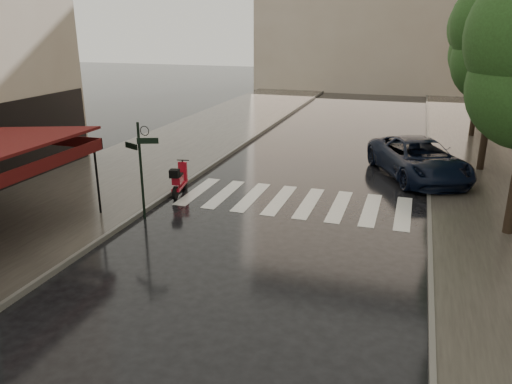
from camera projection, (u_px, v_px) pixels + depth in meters
The scene contains 11 objects.
ground at pixel (127, 265), 12.87m from camera, with size 120.00×120.00×0.00m, color black.
sidewalk_near at pixel (178, 146), 24.97m from camera, with size 6.00×60.00×0.12m, color #38332D.
sidewalk_far at pixel (499, 172), 20.69m from camera, with size 5.50×60.00×0.12m, color #38332D.
curb_near at pixel (235, 151), 24.08m from camera, with size 0.12×60.00×0.16m, color #595651.
curb_far at pixel (428, 166), 21.50m from camera, with size 0.12×60.00×0.16m, color #595651.
crosswalk at pixel (294, 201), 17.41m from camera, with size 7.85×3.20×0.01m.
signpost at pixel (141, 163), 15.33m from camera, with size 1.17×0.29×3.10m.
tree_mid at pixel (500, 32), 19.13m from camera, with size 3.80×3.80×8.34m.
tree_far at pixel (486, 33), 25.43m from camera, with size 3.80×3.80×8.16m.
scooter at pixel (179, 180), 17.99m from camera, with size 0.63×1.71×1.13m.
parked_car at pixel (419, 159), 19.90m from camera, with size 2.58×5.60×1.56m, color black.
Camera 1 is at (6.72, -10.01, 5.91)m, focal length 35.00 mm.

